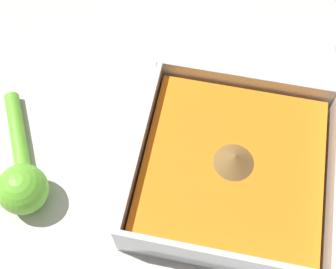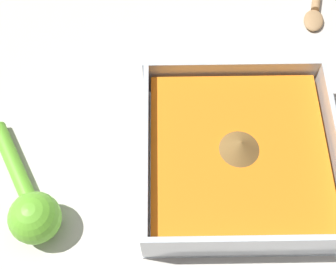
% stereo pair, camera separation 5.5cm
% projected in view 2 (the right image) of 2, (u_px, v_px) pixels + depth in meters
% --- Properties ---
extents(ground_plane, '(4.00, 4.00, 0.00)m').
position_uv_depth(ground_plane, '(236.00, 186.00, 0.56)').
color(ground_plane, beige).
extents(square_dish, '(0.22, 0.22, 0.07)m').
position_uv_depth(square_dish, '(238.00, 158.00, 0.55)').
color(square_dish, silver).
rests_on(square_dish, ground_plane).
extents(lemon_squeezer, '(0.10, 0.16, 0.06)m').
position_uv_depth(lemon_squeezer, '(31.00, 208.00, 0.52)').
color(lemon_squeezer, '#6BC633').
rests_on(lemon_squeezer, ground_plane).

